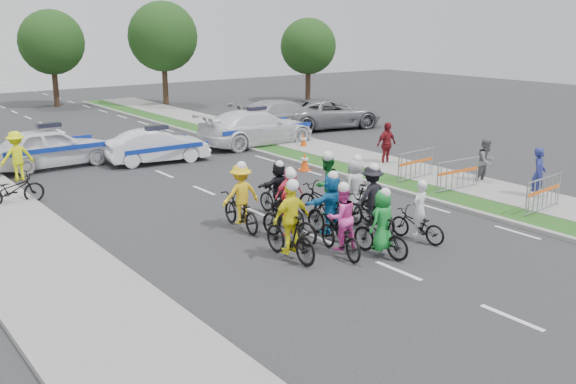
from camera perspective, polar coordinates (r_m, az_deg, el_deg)
ground at (r=15.05m, az=9.77°, el=-6.93°), size 90.00×90.00×0.00m
curb_right at (r=21.83m, az=9.57°, el=0.18°), size 0.20×60.00×0.12m
grass_strip at (r=22.33m, az=10.82°, el=0.44°), size 1.20×60.00×0.11m
sidewalk_right at (r=23.65m, az=13.78°, el=1.12°), size 2.40×60.00×0.13m
sidewalk_left at (r=15.96m, az=-20.92°, el=-6.20°), size 3.00×60.00×0.13m
rider_0 at (r=16.95m, az=11.46°, el=-2.51°), size 0.80×1.69×1.66m
rider_1 at (r=15.68m, az=8.31°, el=-3.31°), size 0.79×1.70×1.74m
rider_2 at (r=15.62m, az=4.70°, el=-3.22°), size 0.96×1.92×1.87m
rider_3 at (r=15.27m, az=0.22°, el=-3.31°), size 1.01×1.91×2.01m
rider_4 at (r=17.52m, az=7.36°, el=-1.11°), size 1.06×1.88×1.91m
rider_5 at (r=16.80m, az=3.82°, el=-1.60°), size 1.49×1.77×1.84m
rider_6 at (r=16.58m, az=0.09°, el=-2.27°), size 1.00×1.99×1.95m
rider_7 at (r=18.44m, az=5.92°, el=-0.22°), size 0.89×1.90×1.93m
rider_8 at (r=18.37m, az=3.36°, el=-0.23°), size 1.09×2.09×2.03m
rider_9 at (r=17.67m, az=0.02°, el=-1.07°), size 0.90×1.68×1.74m
rider_10 at (r=17.55m, az=-4.24°, el=-0.98°), size 1.12×1.94×1.93m
rider_11 at (r=18.78m, az=-0.89°, el=0.01°), size 1.36×1.62×1.66m
police_car_0 at (r=26.65m, az=-20.35°, el=3.74°), size 4.71×2.05×1.58m
police_car_1 at (r=26.41m, az=-11.52°, el=4.01°), size 4.23×2.06×1.34m
police_car_2 at (r=29.55m, az=-2.79°, el=5.73°), size 5.64×2.36×1.63m
civilian_sedan at (r=33.22m, az=-0.42°, el=6.80°), size 5.76×2.50×1.65m
civilian_suv at (r=34.37m, az=3.71°, el=6.98°), size 6.06×3.71×1.57m
spectator_0 at (r=21.86m, az=21.39°, el=1.50°), size 0.72×0.60×1.70m
spectator_1 at (r=23.36m, az=17.19°, el=2.59°), size 0.82×0.65×1.63m
spectator_2 at (r=25.54m, az=8.75°, el=4.23°), size 1.04×0.48×1.73m
marshal_hiviz at (r=24.87m, az=-22.97°, el=2.97°), size 1.19×0.73×1.78m
barrier_0 at (r=20.37m, az=21.73°, el=-0.31°), size 2.03×0.65×1.12m
barrier_1 at (r=22.09m, az=14.86°, el=1.40°), size 2.03×0.63×1.12m
barrier_2 at (r=23.26m, az=11.29°, el=2.28°), size 2.03×0.64×1.12m
cone_0 at (r=24.53m, az=1.49°, el=2.70°), size 0.40×0.40×0.70m
cone_1 at (r=28.76m, az=1.39°, el=4.53°), size 0.40×0.40×0.70m
parked_bike at (r=21.56m, az=-23.28°, el=0.17°), size 1.94×0.75×1.00m
tree_1 at (r=43.96m, az=-11.06°, el=13.39°), size 4.55×4.55×6.82m
tree_2 at (r=45.41m, az=1.81°, el=12.81°), size 3.85×3.85×5.77m
tree_4 at (r=45.50m, az=-20.28°, el=12.37°), size 4.20×4.20×6.30m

